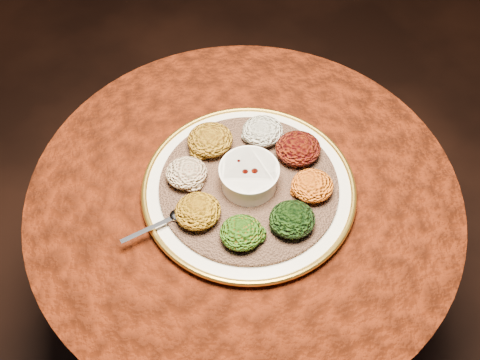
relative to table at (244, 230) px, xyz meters
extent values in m
plane|color=black|center=(0.00, 0.00, -0.55)|extent=(4.00, 4.00, 0.00)
cylinder|color=black|center=(0.00, 0.00, -0.53)|extent=(0.44, 0.44, 0.04)
cylinder|color=black|center=(0.00, 0.00, -0.21)|extent=(0.12, 0.12, 0.68)
cylinder|color=black|center=(0.00, 0.00, 0.15)|extent=(0.80, 0.80, 0.04)
cylinder|color=#441305|center=(0.00, 0.00, 0.00)|extent=(0.93, 0.93, 0.34)
cylinder|color=#441305|center=(0.00, 0.00, 0.17)|extent=(0.96, 0.96, 0.01)
cylinder|color=silver|center=(0.01, -0.01, 0.19)|extent=(0.47, 0.47, 0.02)
torus|color=gold|center=(0.01, -0.01, 0.20)|extent=(0.47, 0.47, 0.01)
cylinder|color=brown|center=(0.01, -0.01, 0.20)|extent=(0.41, 0.41, 0.01)
cylinder|color=white|center=(0.01, -0.01, 0.23)|extent=(0.12, 0.12, 0.05)
cylinder|color=white|center=(0.01, -0.01, 0.26)|extent=(0.13, 0.13, 0.01)
cylinder|color=#561304|center=(0.01, -0.01, 0.25)|extent=(0.10, 0.10, 0.01)
ellipsoid|color=silver|center=(-0.15, -0.05, 0.21)|extent=(0.04, 0.03, 0.01)
cube|color=silver|center=(-0.22, -0.08, 0.21)|extent=(0.12, 0.05, 0.00)
ellipsoid|color=beige|center=(0.07, 0.11, 0.23)|extent=(0.09, 0.09, 0.05)
ellipsoid|color=black|center=(0.13, 0.05, 0.23)|extent=(0.10, 0.10, 0.05)
ellipsoid|color=#B1690E|center=(0.13, -0.06, 0.23)|extent=(0.09, 0.09, 0.04)
ellipsoid|color=black|center=(0.07, -0.13, 0.23)|extent=(0.09, 0.09, 0.05)
ellipsoid|color=#AD3B0B|center=(-0.04, -0.13, 0.23)|extent=(0.09, 0.08, 0.04)
ellipsoid|color=#A9740E|center=(-0.11, -0.07, 0.23)|extent=(0.10, 0.09, 0.05)
ellipsoid|color=maroon|center=(-0.12, 0.04, 0.23)|extent=(0.09, 0.09, 0.04)
ellipsoid|color=#9F7013|center=(-0.05, 0.11, 0.23)|extent=(0.10, 0.10, 0.05)
camera|label=1|loc=(-0.16, -0.65, 1.15)|focal=40.00mm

